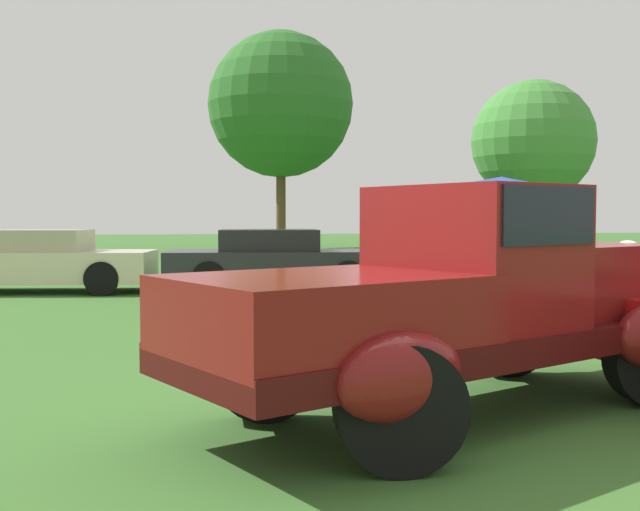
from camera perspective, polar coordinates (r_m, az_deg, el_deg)
ground_plane at (r=5.74m, az=6.93°, el=-11.97°), size 120.00×120.00×0.00m
feature_pickup_truck at (r=5.78m, az=10.74°, el=-3.14°), size 4.59×3.35×1.70m
show_car_cream at (r=15.85m, az=-19.68°, el=-0.42°), size 4.11×2.07×1.22m
show_car_charcoal at (r=15.21m, az=-3.30°, el=-0.38°), size 4.50×1.96×1.22m
spectator_between_cars at (r=9.92m, az=11.94°, el=-0.38°), size 0.46×0.39×1.69m
canopy_tent_left_field at (r=24.32m, az=13.39°, el=5.07°), size 3.17×3.17×2.71m
treeline_mid_left at (r=36.08m, az=-2.95°, el=11.16°), size 6.72×6.72×10.02m
treeline_center at (r=36.90m, az=15.61°, el=8.17°), size 5.64×5.64×7.76m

